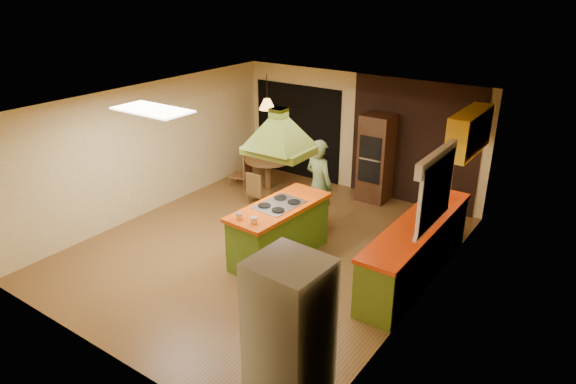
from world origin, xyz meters
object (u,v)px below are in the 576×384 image
Objects in this scene: dining_table at (268,168)px; canister_large at (440,193)px; wall_oven at (376,158)px; man at (319,185)px; refrigerator at (289,337)px; kitchen_island at (279,231)px.

canister_large is at bearing -6.85° from dining_table.
man is at bearing -98.76° from wall_oven.
kitchen_island is at bearing 130.75° from refrigerator.
wall_oven is 8.25× the size of canister_large.
man reaches higher than kitchen_island.
wall_oven reaches higher than kitchen_island.
man reaches higher than canister_large.
man reaches higher than dining_table.
canister_large is at bearing -37.30° from wall_oven.
canister_large is (3.87, -0.46, 0.51)m from dining_table.
canister_large reaches higher than kitchen_island.
refrigerator reaches higher than man.
dining_table is (-1.86, 2.17, 0.04)m from kitchen_island.
dining_table is (-1.81, 0.89, -0.33)m from man.
dining_table is (-2.07, -0.88, -0.38)m from wall_oven.
canister_large is at bearing 44.10° from kitchen_island.
wall_oven is at bearing 110.39° from refrigerator.
wall_oven reaches higher than refrigerator.
man is 1.72× the size of dining_table.
wall_oven is at bearing -82.98° from man.
refrigerator is at bearing -48.70° from kitchen_island.
refrigerator reaches higher than canister_large.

